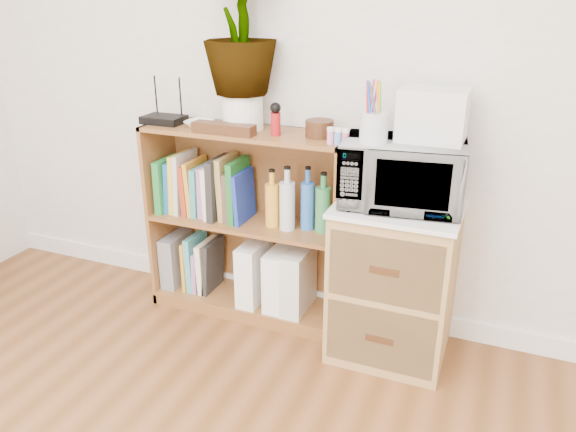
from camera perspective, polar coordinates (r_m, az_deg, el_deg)
The scene contains 21 objects.
skirting_board at distance 2.96m, azimuth 3.52°, elevation -8.52°, with size 4.00×0.02×0.10m, color white.
bookshelf at distance 2.77m, azimuth -4.08°, elevation -0.90°, with size 1.00×0.30×0.95m, color brown.
wicker_unit at distance 2.54m, azimuth 10.69°, elevation -6.58°, with size 0.50×0.45×0.70m, color #9E7542.
microwave at distance 2.34m, azimuth 11.50°, elevation 4.24°, with size 0.49×0.33×0.27m, color silver.
pen_cup at distance 2.24m, azimuth 8.72°, elevation 8.88°, with size 0.11×0.11×0.12m, color silver.
small_appliance at distance 2.32m, azimuth 14.52°, elevation 9.96°, with size 0.26×0.22×0.21m, color silver.
router at distance 2.82m, azimuth -12.49°, elevation 9.55°, with size 0.20×0.13×0.04m, color black.
white_bowl at distance 2.70m, azimuth -9.00°, elevation 9.23°, with size 0.13×0.13×0.03m, color white.
plant_pot at distance 2.63m, azimuth -4.62°, elevation 10.52°, with size 0.19×0.19×0.16m, color white.
potted_plant at distance 2.58m, azimuth -4.88°, elevation 18.68°, with size 0.33×0.33×0.59m, color #2E742F.
trinket_box at distance 2.56m, azimuth -6.56°, elevation 8.82°, with size 0.29×0.07×0.05m, color #331C0E.
kokeshi_doll at distance 2.51m, azimuth -1.27°, elevation 9.31°, with size 0.04×0.04×0.10m, color #A01318.
wooden_bowl at distance 2.49m, azimuth 3.21°, elevation 8.86°, with size 0.12×0.12×0.07m, color #351A0E.
paint_jars at distance 2.36m, azimuth 5.10°, elevation 7.96°, with size 0.12×0.04×0.06m, color pink.
file_box at distance 3.08m, azimuth -11.22°, elevation -4.27°, with size 0.08×0.22×0.28m, color gray.
magazine_holder_left at distance 2.86m, azimuth -3.44°, elevation -5.63°, with size 0.10×0.25×0.32m, color white.
magazine_holder_mid at distance 2.81m, azimuth -0.78°, elevation -6.24°, with size 0.10×0.25×0.31m, color white.
magazine_holder_right at distance 2.77m, azimuth 1.08°, elevation -6.47°, with size 0.10×0.26×0.32m, color silver.
cookbooks at distance 2.82m, azimuth -8.41°, elevation 2.87°, with size 0.47×0.20×0.31m.
liquor_bottles at distance 2.58m, azimuth 2.68°, elevation 1.48°, with size 0.47×0.07×0.31m.
lower_books at distance 3.01m, azimuth -8.65°, elevation -4.84°, with size 0.16×0.19×0.30m.
Camera 1 is at (0.80, -0.18, 1.55)m, focal length 35.00 mm.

